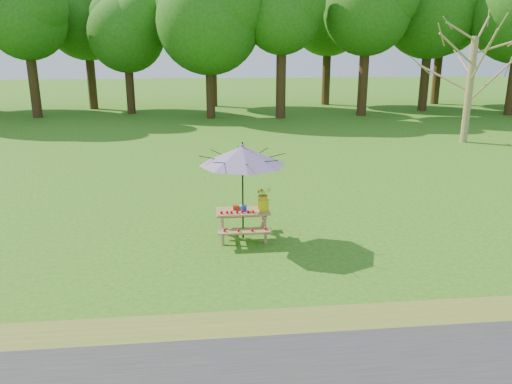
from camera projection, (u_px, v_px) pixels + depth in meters
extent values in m
plane|color=#266D14|center=(438.00, 248.00, 10.94)|extent=(120.00, 120.00, 0.00)
cylinder|color=#947A51|center=(469.00, 90.00, 22.34)|extent=(0.31, 0.31, 4.67)
cube|color=olive|center=(243.00, 211.00, 11.35)|extent=(1.20, 0.62, 0.04)
cube|color=olive|center=(245.00, 232.00, 10.91)|extent=(1.20, 0.22, 0.04)
cube|color=olive|center=(241.00, 215.00, 11.96)|extent=(1.20, 0.22, 0.04)
cylinder|color=black|center=(243.00, 191.00, 11.22)|extent=(0.04, 0.04, 2.25)
cone|color=teal|center=(242.00, 155.00, 10.98)|extent=(2.00, 2.00, 0.41)
sphere|color=teal|center=(242.00, 145.00, 10.92)|extent=(0.08, 0.08, 0.08)
cube|color=#AE2C0D|center=(236.00, 207.00, 11.40)|extent=(0.14, 0.12, 0.10)
cylinder|color=#153EAC|center=(244.00, 208.00, 11.29)|extent=(0.13, 0.13, 0.13)
cube|color=silver|center=(240.00, 207.00, 11.47)|extent=(0.13, 0.13, 0.07)
cylinder|color=yellow|center=(263.00, 205.00, 11.35)|extent=(0.25, 0.25, 0.25)
imported|color=gold|center=(263.00, 194.00, 11.27)|extent=(0.41, 0.38, 0.38)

